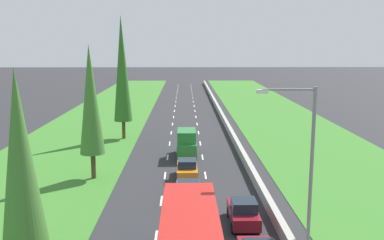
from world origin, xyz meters
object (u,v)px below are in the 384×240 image
at_px(blue_sedan_centre_lane, 188,193).
at_px(orange_hatchback_centre_lane, 187,169).
at_px(street_light_mast, 306,156).
at_px(poplar_tree_third, 122,69).
at_px(green_van_centre_lane, 187,144).
at_px(poplar_tree_second, 91,100).
at_px(poplar_tree_nearest, 21,164).
at_px(maroon_hatchback_right_lane, 243,212).

bearing_deg(blue_sedan_centre_lane, orange_hatchback_centre_lane, 90.39).
bearing_deg(street_light_mast, poplar_tree_third, 116.29).
distance_m(orange_hatchback_centre_lane, green_van_centre_lane, 6.93).
distance_m(poplar_tree_second, poplar_tree_third, 15.49).
xyz_separation_m(poplar_tree_nearest, poplar_tree_third, (-0.34, 32.51, 2.13)).
xyz_separation_m(blue_sedan_centre_lane, poplar_tree_second, (-7.93, 5.96, 5.85)).
distance_m(poplar_tree_nearest, poplar_tree_second, 17.14).
bearing_deg(orange_hatchback_centre_lane, maroon_hatchback_right_lane, -69.89).
xyz_separation_m(blue_sedan_centre_lane, green_van_centre_lane, (-0.04, 12.69, 0.59)).
distance_m(maroon_hatchback_right_lane, orange_hatchback_centre_lane, 10.02).
bearing_deg(street_light_mast, green_van_centre_lane, 108.11).
relative_size(blue_sedan_centre_lane, poplar_tree_third, 0.31).
height_order(poplar_tree_third, street_light_mast, poplar_tree_third).
height_order(maroon_hatchback_right_lane, street_light_mast, street_light_mast).
distance_m(blue_sedan_centre_lane, street_light_mast, 10.13).
bearing_deg(poplar_tree_nearest, orange_hatchback_centre_lane, 67.09).
distance_m(maroon_hatchback_right_lane, poplar_tree_nearest, 14.07).
xyz_separation_m(maroon_hatchback_right_lane, poplar_tree_nearest, (-10.61, -7.54, 5.35)).
bearing_deg(poplar_tree_third, poplar_tree_nearest, -89.40).
height_order(poplar_tree_second, poplar_tree_third, poplar_tree_third).
relative_size(blue_sedan_centre_lane, green_van_centre_lane, 0.92).
bearing_deg(poplar_tree_nearest, blue_sedan_centre_lane, 57.18).
height_order(blue_sedan_centre_lane, street_light_mast, street_light_mast).
distance_m(blue_sedan_centre_lane, poplar_tree_second, 11.51).
bearing_deg(street_light_mast, maroon_hatchback_right_lane, 133.84).
bearing_deg(maroon_hatchback_right_lane, street_light_mast, -46.16).
relative_size(orange_hatchback_centre_lane, street_light_mast, 0.43).
xyz_separation_m(green_van_centre_lane, poplar_tree_nearest, (-7.16, -23.85, 4.79)).
bearing_deg(green_van_centre_lane, maroon_hatchback_right_lane, -78.07).
bearing_deg(poplar_tree_nearest, poplar_tree_third, 90.60).
bearing_deg(street_light_mast, poplar_tree_second, 138.49).
xyz_separation_m(orange_hatchback_centre_lane, poplar_tree_second, (-7.89, 0.17, 5.82)).
distance_m(green_van_centre_lane, poplar_tree_third, 13.39).
bearing_deg(maroon_hatchback_right_lane, poplar_tree_third, 113.66).
bearing_deg(poplar_tree_second, poplar_tree_third, 88.55).
height_order(poplar_tree_second, street_light_mast, poplar_tree_second).
bearing_deg(poplar_tree_nearest, street_light_mast, 18.66).
bearing_deg(blue_sedan_centre_lane, poplar_tree_nearest, -122.82).
distance_m(blue_sedan_centre_lane, maroon_hatchback_right_lane, 4.98).
bearing_deg(poplar_tree_second, poplar_tree_nearest, -87.56).
height_order(blue_sedan_centre_lane, poplar_tree_third, poplar_tree_third).
relative_size(green_van_centre_lane, poplar_tree_third, 0.34).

